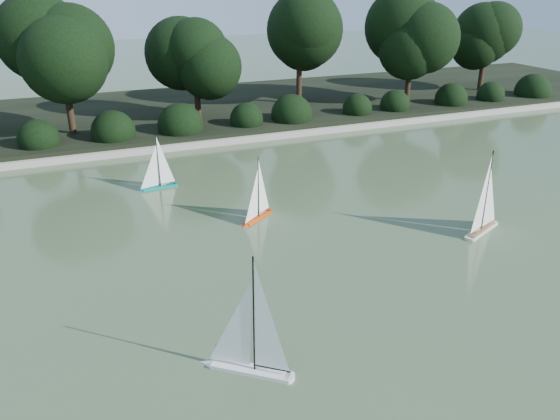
% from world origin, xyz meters
% --- Properties ---
extents(ground, '(80.00, 80.00, 0.00)m').
position_xyz_m(ground, '(0.00, 0.00, 0.00)').
color(ground, '#415231').
rests_on(ground, ground).
extents(pond_coping, '(40.00, 0.35, 0.18)m').
position_xyz_m(pond_coping, '(0.00, 9.00, 0.09)').
color(pond_coping, gray).
rests_on(pond_coping, ground).
extents(far_bank, '(40.00, 8.00, 0.30)m').
position_xyz_m(far_bank, '(0.00, 13.00, 0.15)').
color(far_bank, black).
rests_on(far_bank, ground).
extents(tree_line, '(26.31, 3.93, 4.39)m').
position_xyz_m(tree_line, '(1.23, 11.44, 2.64)').
color(tree_line, black).
rests_on(tree_line, ground).
extents(shrub_hedge, '(29.10, 1.10, 1.10)m').
position_xyz_m(shrub_hedge, '(0.00, 9.90, 0.45)').
color(shrub_hedge, black).
rests_on(shrub_hedge, ground).
extents(sailboat_white_a, '(1.11, 0.93, 1.76)m').
position_xyz_m(sailboat_white_a, '(-1.64, -0.91, 0.28)').
color(sailboat_white_a, silver).
rests_on(sailboat_white_a, ground).
extents(sailboat_white_b, '(1.26, 0.69, 1.78)m').
position_xyz_m(sailboat_white_b, '(4.16, 1.24, 0.28)').
color(sailboat_white_b, silver).
rests_on(sailboat_white_b, ground).
extents(sailboat_orange, '(0.92, 0.71, 1.42)m').
position_xyz_m(sailboat_orange, '(0.12, 3.43, 0.22)').
color(sailboat_orange, '#D63E05').
rests_on(sailboat_orange, ground).
extents(sailboat_teal, '(1.02, 0.30, 1.38)m').
position_xyz_m(sailboat_teal, '(-1.45, 6.03, 0.22)').
color(sailboat_teal, '#007F76').
rests_on(sailboat_teal, ground).
extents(race_buoy, '(0.16, 0.16, 0.16)m').
position_xyz_m(race_buoy, '(-1.70, -0.38, 0.00)').
color(race_buoy, '#E4490C').
rests_on(race_buoy, ground).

